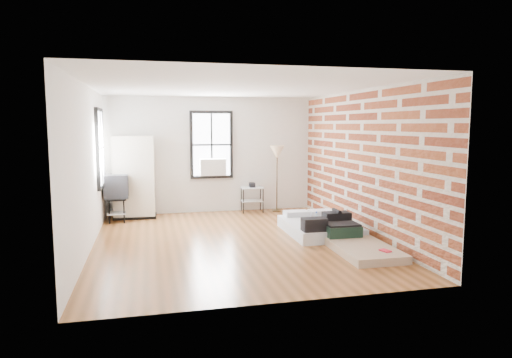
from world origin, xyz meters
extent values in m
plane|color=brown|center=(0.00, 0.00, 0.00)|extent=(6.00, 6.00, 0.00)
cube|color=silver|center=(0.00, 3.00, 1.40)|extent=(5.00, 0.01, 2.80)
cube|color=silver|center=(0.00, -3.00, 1.40)|extent=(5.00, 0.01, 2.80)
cube|color=silver|center=(-2.50, 0.00, 1.40)|extent=(0.01, 6.00, 2.80)
cube|color=brown|center=(2.50, 0.00, 1.40)|extent=(0.02, 6.00, 2.80)
cube|color=white|center=(0.00, 0.00, 2.80)|extent=(5.00, 6.00, 0.01)
cube|color=white|center=(0.00, 2.95, 1.65)|extent=(0.90, 0.02, 1.50)
cube|color=black|center=(-0.48, 2.97, 1.65)|extent=(0.07, 0.08, 1.64)
cube|color=black|center=(0.48, 2.97, 1.65)|extent=(0.07, 0.08, 1.64)
cube|color=black|center=(0.00, 2.97, 2.44)|extent=(0.90, 0.08, 0.07)
cube|color=black|center=(0.00, 2.97, 0.86)|extent=(0.90, 0.08, 0.07)
cube|color=black|center=(0.00, 2.94, 1.65)|extent=(0.04, 0.02, 1.50)
cube|color=black|center=(0.00, 2.94, 1.65)|extent=(0.90, 0.02, 0.04)
cube|color=white|center=(0.00, 2.83, 1.12)|extent=(0.62, 0.30, 0.40)
cube|color=white|center=(-2.45, 1.80, 1.65)|extent=(0.02, 0.90, 1.50)
cube|color=black|center=(-2.47, 1.32, 1.65)|extent=(0.08, 0.07, 1.64)
cube|color=black|center=(-2.47, 2.29, 1.65)|extent=(0.08, 0.07, 1.64)
cube|color=black|center=(-2.47, 1.80, 2.44)|extent=(0.08, 0.90, 0.07)
cube|color=black|center=(-2.47, 1.80, 0.86)|extent=(0.08, 0.90, 0.07)
cube|color=black|center=(-2.44, 1.80, 1.65)|extent=(0.02, 0.04, 1.50)
cube|color=black|center=(-2.44, 1.80, 1.65)|extent=(0.02, 0.90, 0.04)
cube|color=silver|center=(1.75, 0.21, 0.11)|extent=(1.29, 1.73, 0.23)
cube|color=silver|center=(1.49, 0.90, 0.28)|extent=(0.50, 0.32, 0.11)
cube|color=silver|center=(2.03, 0.89, 0.28)|extent=(0.50, 0.32, 0.11)
cube|color=black|center=(1.92, -0.19, 0.36)|extent=(0.50, 0.30, 0.27)
cylinder|color=black|center=(1.92, -0.19, 0.52)|extent=(0.08, 0.32, 0.07)
cube|color=black|center=(1.38, -0.46, 0.34)|extent=(0.44, 0.28, 0.23)
cylinder|color=silver|center=(1.66, 0.17, 0.32)|extent=(0.06, 0.06, 0.20)
cylinder|color=#183FA9|center=(1.66, 0.17, 0.44)|extent=(0.03, 0.03, 0.03)
cube|color=tan|center=(1.95, -1.19, 0.07)|extent=(0.91, 1.70, 0.13)
cube|color=black|center=(1.87, -0.57, 0.23)|extent=(0.63, 0.45, 0.20)
cube|color=black|center=(1.87, -0.57, 0.35)|extent=(0.59, 0.42, 0.04)
cube|color=red|center=(2.12, -1.68, 0.14)|extent=(0.16, 0.20, 0.02)
cube|color=black|center=(-1.83, 2.65, 0.03)|extent=(0.97, 0.58, 0.06)
cube|color=#EBE3C6|center=(-1.83, 2.65, 0.97)|extent=(0.93, 0.54, 1.82)
cylinder|color=black|center=(0.70, 2.55, 0.30)|extent=(0.02, 0.02, 0.60)
cylinder|color=black|center=(1.18, 2.52, 0.30)|extent=(0.02, 0.02, 0.60)
cylinder|color=black|center=(0.73, 2.92, 0.30)|extent=(0.02, 0.02, 0.60)
cylinder|color=black|center=(1.21, 2.89, 0.30)|extent=(0.02, 0.02, 0.60)
cube|color=silver|center=(0.95, 2.72, 0.60)|extent=(0.58, 0.47, 0.02)
cube|color=silver|center=(0.95, 2.72, 0.27)|extent=(0.55, 0.45, 0.02)
cube|color=black|center=(0.95, 2.72, 0.67)|extent=(0.14, 0.21, 0.11)
cylinder|color=#332511|center=(1.57, 2.65, 0.01)|extent=(0.23, 0.23, 0.03)
cylinder|color=#332511|center=(1.57, 2.65, 0.72)|extent=(0.03, 0.03, 1.40)
cone|color=tan|center=(1.57, 2.65, 1.47)|extent=(0.35, 0.35, 0.31)
cylinder|color=black|center=(-2.36, 2.06, 0.26)|extent=(0.03, 0.03, 0.51)
cylinder|color=black|center=(-2.05, 2.08, 0.26)|extent=(0.03, 0.03, 0.51)
cylinder|color=black|center=(-2.39, 2.68, 0.26)|extent=(0.03, 0.03, 0.51)
cylinder|color=black|center=(-2.08, 2.70, 0.26)|extent=(0.03, 0.03, 0.51)
cube|color=black|center=(-2.22, 2.38, 0.51)|extent=(0.46, 0.76, 0.03)
cube|color=silver|center=(-2.22, 2.38, 0.21)|extent=(0.43, 0.74, 0.02)
cube|color=black|center=(-2.22, 2.38, 0.79)|extent=(0.55, 0.63, 0.51)
cube|color=black|center=(-1.96, 2.40, 0.79)|extent=(0.05, 0.49, 0.41)
camera|label=1|loc=(-1.50, -8.06, 2.13)|focal=32.00mm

